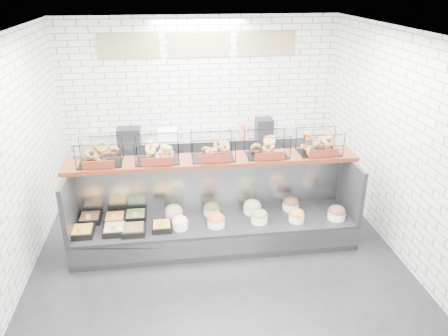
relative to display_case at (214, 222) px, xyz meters
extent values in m
plane|color=black|center=(0.01, -0.34, -0.33)|extent=(5.50, 5.50, 0.00)
cube|color=silver|center=(0.01, 2.41, 1.17)|extent=(5.00, 0.02, 3.00)
cube|color=silver|center=(-2.49, -0.34, 1.17)|extent=(0.02, 5.50, 3.00)
cube|color=silver|center=(2.51, -0.34, 1.17)|extent=(0.02, 5.50, 3.00)
cube|color=white|center=(0.01, -0.34, 2.67)|extent=(5.00, 5.50, 0.02)
cube|color=#9C8F6C|center=(-1.19, 2.38, 2.17)|extent=(1.05, 0.03, 0.42)
cube|color=#9C8F6C|center=(0.01, 2.38, 2.17)|extent=(1.05, 0.03, 0.42)
cube|color=#9C8F6C|center=(1.21, 2.38, 2.17)|extent=(1.05, 0.03, 0.42)
cube|color=black|center=(0.01, -0.04, -0.13)|extent=(4.00, 0.90, 0.40)
cube|color=#93969B|center=(0.01, -0.48, -0.11)|extent=(4.00, 0.03, 0.28)
cube|color=#93969B|center=(0.01, 0.37, 0.47)|extent=(4.00, 0.08, 0.80)
cube|color=black|center=(-1.96, -0.04, 0.47)|extent=(0.06, 0.90, 0.80)
cube|color=black|center=(1.98, -0.04, 0.47)|extent=(0.06, 0.90, 0.80)
cube|color=black|center=(-1.81, -0.21, 0.11)|extent=(0.31, 0.31, 0.08)
cube|color=orange|center=(-1.81, -0.21, 0.14)|extent=(0.27, 0.27, 0.04)
cube|color=gold|center=(-1.81, -0.32, 0.20)|extent=(0.06, 0.01, 0.08)
cube|color=black|center=(-1.76, 0.14, 0.11)|extent=(0.29, 0.29, 0.08)
cube|color=brown|center=(-1.76, 0.14, 0.14)|extent=(0.25, 0.25, 0.04)
cube|color=gold|center=(-1.76, 0.04, 0.20)|extent=(0.06, 0.01, 0.08)
cube|color=black|center=(-1.38, -0.21, 0.11)|extent=(0.30, 0.30, 0.08)
cube|color=tan|center=(-1.38, -0.21, 0.14)|extent=(0.26, 0.26, 0.04)
cube|color=gold|center=(-1.38, -0.32, 0.20)|extent=(0.06, 0.01, 0.08)
cube|color=black|center=(-1.41, 0.09, 0.11)|extent=(0.28, 0.28, 0.08)
cube|color=orange|center=(-1.41, 0.09, 0.14)|extent=(0.24, 0.24, 0.04)
cube|color=gold|center=(-1.41, -0.01, 0.20)|extent=(0.06, 0.01, 0.08)
cube|color=black|center=(-1.13, -0.25, 0.11)|extent=(0.31, 0.31, 0.08)
cube|color=brown|center=(-1.13, -0.25, 0.14)|extent=(0.27, 0.27, 0.04)
cube|color=gold|center=(-1.13, -0.36, 0.20)|extent=(0.06, 0.01, 0.08)
cube|color=black|center=(-1.12, 0.13, 0.11)|extent=(0.29, 0.29, 0.08)
cube|color=olive|center=(-1.12, 0.13, 0.14)|extent=(0.25, 0.25, 0.04)
cube|color=gold|center=(-1.12, 0.03, 0.20)|extent=(0.06, 0.01, 0.08)
cube|color=black|center=(-0.74, -0.22, 0.11)|extent=(0.27, 0.27, 0.08)
cube|color=orange|center=(-0.74, -0.22, 0.14)|extent=(0.23, 0.23, 0.04)
cube|color=gold|center=(-0.74, -0.31, 0.20)|extent=(0.06, 0.01, 0.08)
cylinder|color=white|center=(-0.49, -0.22, 0.12)|extent=(0.22, 0.22, 0.11)
ellipsoid|color=#F5D97D|center=(-0.49, -0.22, 0.18)|extent=(0.21, 0.21, 0.15)
cylinder|color=white|center=(-0.57, 0.10, 0.12)|extent=(0.25, 0.25, 0.11)
ellipsoid|color=tan|center=(-0.57, 0.10, 0.18)|extent=(0.24, 0.24, 0.17)
cylinder|color=white|center=(0.01, -0.22, 0.12)|extent=(0.25, 0.25, 0.11)
ellipsoid|color=#C9562A|center=(0.01, -0.22, 0.18)|extent=(0.24, 0.24, 0.17)
cylinder|color=white|center=(-0.02, 0.11, 0.12)|extent=(0.24, 0.24, 0.11)
ellipsoid|color=brown|center=(-0.02, 0.11, 0.18)|extent=(0.23, 0.23, 0.16)
cylinder|color=white|center=(0.62, -0.19, 0.12)|extent=(0.24, 0.24, 0.11)
ellipsoid|color=olive|center=(0.62, -0.19, 0.18)|extent=(0.23, 0.23, 0.16)
cylinder|color=white|center=(0.58, 0.09, 0.12)|extent=(0.26, 0.26, 0.11)
ellipsoid|color=tan|center=(0.58, 0.09, 0.18)|extent=(0.26, 0.26, 0.18)
cylinder|color=white|center=(1.15, -0.24, 0.12)|extent=(0.22, 0.22, 0.11)
ellipsoid|color=#C16929|center=(1.15, -0.24, 0.18)|extent=(0.22, 0.22, 0.15)
cylinder|color=white|center=(1.16, 0.11, 0.12)|extent=(0.24, 0.24, 0.11)
ellipsoid|color=brown|center=(1.16, 0.11, 0.18)|extent=(0.24, 0.24, 0.17)
cylinder|color=white|center=(1.74, -0.24, 0.12)|extent=(0.25, 0.25, 0.11)
ellipsoid|color=brown|center=(1.74, -0.24, 0.18)|extent=(0.25, 0.25, 0.17)
cube|color=#40180D|center=(0.01, 0.18, 0.90)|extent=(4.10, 0.50, 0.06)
cube|color=black|center=(-1.52, 0.18, 1.10)|extent=(0.60, 0.38, 0.34)
cube|color=#5C1911|center=(-1.52, -0.02, 1.00)|extent=(0.42, 0.02, 0.11)
cube|color=black|center=(-0.75, 0.18, 1.10)|extent=(0.60, 0.38, 0.34)
cube|color=#5C1911|center=(-0.75, -0.02, 1.00)|extent=(0.42, 0.02, 0.11)
cube|color=black|center=(0.01, 0.18, 1.10)|extent=(0.60, 0.38, 0.34)
cube|color=#5C1911|center=(0.01, -0.02, 1.00)|extent=(0.42, 0.02, 0.11)
cube|color=black|center=(0.78, 0.18, 1.10)|extent=(0.60, 0.38, 0.34)
cube|color=#5C1911|center=(0.78, -0.02, 1.00)|extent=(0.42, 0.02, 0.11)
cube|color=black|center=(1.55, 0.18, 1.10)|extent=(0.60, 0.38, 0.34)
cube|color=#5C1911|center=(1.55, -0.02, 1.00)|extent=(0.42, 0.02, 0.11)
cube|color=#93969B|center=(0.01, 2.09, 0.12)|extent=(4.00, 0.60, 0.90)
cube|color=black|center=(-1.30, 2.04, 0.69)|extent=(0.40, 0.30, 0.24)
cube|color=silver|center=(-0.61, 2.07, 0.66)|extent=(0.35, 0.28, 0.18)
cylinder|color=#DC5237|center=(0.77, 2.10, 0.68)|extent=(0.09, 0.09, 0.22)
cube|color=black|center=(1.17, 2.08, 0.72)|extent=(0.30, 0.30, 0.30)
camera|label=1|loc=(-0.57, -5.44, 3.26)|focal=35.00mm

